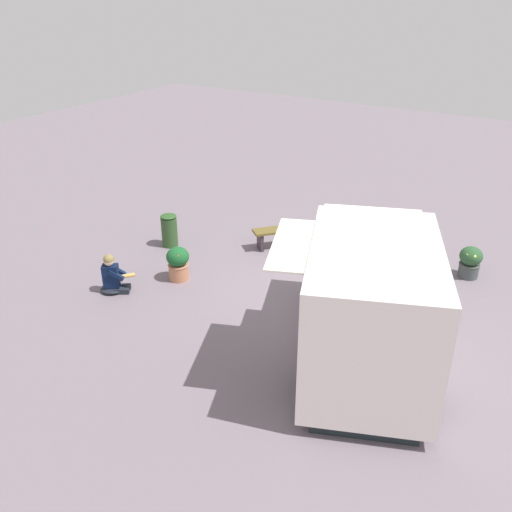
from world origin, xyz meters
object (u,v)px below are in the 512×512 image
object	(u,v)px
food_truck	(369,301)
planter_flowering_near	(470,261)
trash_bin	(169,230)
person_customer	(112,277)
planter_flowering_far	(178,263)
plaza_bench	(285,233)

from	to	relation	value
food_truck	planter_flowering_near	size ratio (longest dim) A/B	6.77
food_truck	trash_bin	world-z (taller)	food_truck
food_truck	planter_flowering_near	xyz separation A→B (m)	(0.89, 4.12, -0.79)
person_customer	trash_bin	world-z (taller)	person_customer
planter_flowering_near	planter_flowering_far	distance (m)	6.64
planter_flowering_near	planter_flowering_far	bearing A→B (deg)	-147.28
planter_flowering_far	food_truck	bearing A→B (deg)	-6.43
planter_flowering_far	trash_bin	world-z (taller)	trash_bin
plaza_bench	trash_bin	distance (m)	2.93
person_customer	planter_flowering_near	distance (m)	8.02
food_truck	trash_bin	xyz separation A→B (m)	(-6.02, 1.82, -0.75)
person_customer	planter_flowering_far	xyz separation A→B (m)	(0.85, 1.20, 0.05)
planter_flowering_near	food_truck	bearing A→B (deg)	-102.14
planter_flowering_far	plaza_bench	bearing A→B (deg)	66.82
person_customer	planter_flowering_near	size ratio (longest dim) A/B	1.21
food_truck	plaza_bench	bearing A→B (deg)	136.49
food_truck	planter_flowering_near	bearing A→B (deg)	77.86
plaza_bench	trash_bin	size ratio (longest dim) A/B	1.75
food_truck	trash_bin	distance (m)	6.33
planter_flowering_far	plaza_bench	world-z (taller)	planter_flowering_far
planter_flowering_far	plaza_bench	size ratio (longest dim) A/B	0.53
food_truck	planter_flowering_far	size ratio (longest dim) A/B	6.40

